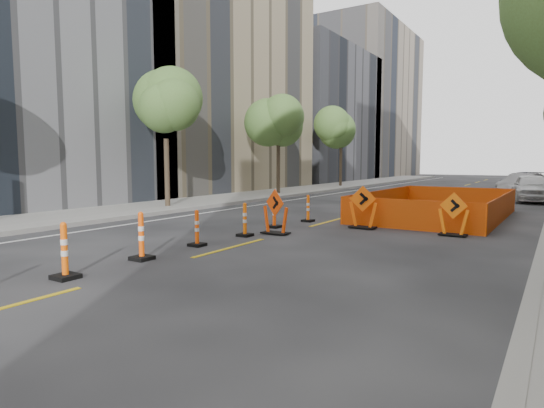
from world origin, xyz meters
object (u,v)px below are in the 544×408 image
Objects in this scene: channelizer_6 at (274,212)px; chevron_sign_left at (276,212)px; channelizer_2 at (64,251)px; parked_car_far at (523,181)px; channelizer_7 at (308,208)px; channelizer_4 at (197,228)px; parked_car_mid at (522,184)px; channelizer_5 at (245,220)px; parked_car_near at (532,188)px; channelizer_3 at (141,236)px; chevron_sign_right at (453,214)px; chevron_sign_center at (363,207)px.

channelizer_6 is 0.75× the size of chevron_sign_left.
parked_car_far reaches higher than channelizer_2.
parked_car_far reaches higher than channelizer_7.
channelizer_4 is at bearing -92.32° from channelizer_7.
channelizer_6 is 1.05× the size of channelizer_7.
chevron_sign_left is 22.76m from parked_car_mid.
channelizer_5 is (0.05, 5.92, -0.05)m from channelizer_2.
parked_car_near is 5.13m from parked_car_mid.
channelizer_2 reaches higher than channelizer_6.
channelizer_6 is 0.23× the size of parked_car_near.
channelizer_3 is at bearing -82.92° from parked_car_mid.
channelizer_6 is at bearing 90.30° from channelizer_4.
channelizer_7 is (0.13, 9.86, -0.06)m from channelizer_2.
channelizer_4 is at bearing -130.66° from chevron_sign_right.
channelizer_7 is at bearing 119.87° from chevron_sign_left.
parked_car_mid is (0.58, 19.50, 0.05)m from chevron_sign_right.
channelizer_6 is 3.01m from chevron_sign_center.
chevron_sign_left is 5.43m from chevron_sign_right.
channelizer_3 is at bearing -91.32° from channelizer_7.
chevron_sign_left is 0.32× the size of parked_car_mid.
chevron_sign_right is at bearing 49.45° from chevron_sign_left.
chevron_sign_right reaches higher than channelizer_7.
chevron_sign_center is (2.61, 5.39, 0.23)m from channelizer_4.
parked_car_near is (6.83, 21.82, 0.21)m from channelizer_3.
channelizer_3 is 3.95m from channelizer_5.
channelizer_2 is 9.86m from channelizer_7.
parked_car_mid reaches higher than channelizer_2.
chevron_sign_left is 29.51m from parked_car_far.
chevron_sign_left is (0.51, -3.12, 0.20)m from channelizer_7.
chevron_sign_center is at bearing 28.82° from channelizer_6.
channelizer_7 is 0.22× the size of parked_car_near.
channelizer_3 is at bearing -116.25° from parked_car_near.
channelizer_2 is 1.05× the size of channelizer_6.
chevron_sign_center is 26.67m from parked_car_far.
channelizer_2 is 1.09× the size of channelizer_5.
channelizer_7 is at bearing 144.31° from chevron_sign_center.
chevron_sign_center is 1.09× the size of chevron_sign_right.
chevron_sign_left is at bearing -80.71° from channelizer_7.
channelizer_5 is 0.71× the size of chevron_sign_center.
channelizer_4 is at bearing -139.05° from chevron_sign_center.
channelizer_3 is at bearing -89.25° from channelizer_6.
channelizer_6 is 28.52m from parked_car_far.
channelizer_5 is 6.36m from chevron_sign_right.
chevron_sign_left is (0.77, -1.15, 0.18)m from channelizer_6.
channelizer_4 is 0.21× the size of parked_car_far.
parked_car_far is (5.47, 25.97, 0.18)m from channelizer_7.
channelizer_5 is at bearing -119.48° from parked_car_near.
channelizer_4 is 6.00m from chevron_sign_center.
parked_car_near is (1.38, 14.43, 0.11)m from chevron_sign_right.
channelizer_2 is 1.97m from channelizer_3.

